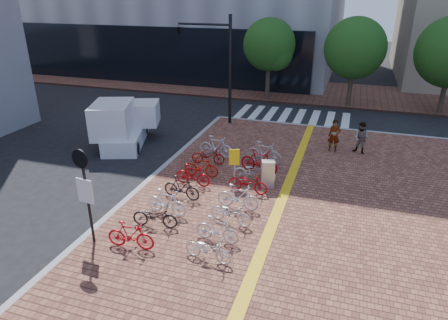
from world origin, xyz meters
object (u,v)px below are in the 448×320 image
(bike_14, at_px, (259,161))
(pedestrian_a, at_px, (334,136))
(bike_6, at_px, (208,155))
(bike_12, at_px, (248,182))
(bike_11, at_px, (238,197))
(bike_9, at_px, (217,229))
(bike_8, at_px, (208,249))
(utility_box, at_px, (268,174))
(traffic_light_pole, at_px, (206,49))
(pedestrian_b, at_px, (362,138))
(yellow_sign, at_px, (235,160))
(bike_5, at_px, (201,167))
(notice_sign, at_px, (85,186))
(bike_1, at_px, (155,216))
(bike_10, at_px, (231,213))
(bike_0, at_px, (130,235))
(bike_15, at_px, (264,153))
(bike_2, at_px, (167,202))
(box_truck, at_px, (125,124))
(bike_4, at_px, (193,175))
(bike_3, at_px, (182,188))
(bike_7, at_px, (216,146))

(bike_14, relative_size, pedestrian_a, 1.09)
(bike_6, distance_m, bike_12, 3.44)
(bike_11, bearing_deg, bike_9, -178.71)
(bike_8, relative_size, utility_box, 1.34)
(bike_8, xyz_separation_m, traffic_light_pole, (-4.97, 13.48, 4.06))
(pedestrian_b, distance_m, yellow_sign, 7.47)
(bike_5, height_order, bike_12, bike_5)
(yellow_sign, relative_size, traffic_light_pole, 0.25)
(pedestrian_b, distance_m, traffic_light_pole, 10.44)
(notice_sign, bearing_deg, bike_12, 51.51)
(bike_12, bearing_deg, bike_1, 150.59)
(bike_10, bearing_deg, bike_14, 11.91)
(bike_0, distance_m, bike_11, 4.38)
(bike_14, relative_size, pedestrian_b, 1.11)
(bike_8, relative_size, bike_15, 0.87)
(bike_5, bearing_deg, yellow_sign, -105.42)
(bike_2, bearing_deg, box_truck, 47.16)
(utility_box, bearing_deg, traffic_light_pole, 125.40)
(bike_12, xyz_separation_m, bike_15, (-0.04, 3.16, 0.10))
(bike_4, xyz_separation_m, bike_11, (2.40, -1.32, 0.02))
(bike_10, distance_m, box_truck, 10.06)
(bike_4, height_order, pedestrian_a, pedestrian_a)
(bike_1, height_order, bike_10, bike_1)
(bike_4, xyz_separation_m, bike_10, (2.45, -2.39, -0.05))
(yellow_sign, bearing_deg, bike_5, 169.08)
(bike_2, xyz_separation_m, bike_12, (2.44, 2.64, -0.06))
(bike_2, height_order, bike_6, bike_2)
(bike_3, xyz_separation_m, bike_12, (2.40, 1.34, -0.03))
(bike_0, height_order, bike_7, bike_7)
(bike_0, height_order, pedestrian_a, pedestrian_a)
(pedestrian_a, bearing_deg, traffic_light_pole, 158.14)
(bike_3, xyz_separation_m, bike_14, (2.39, 3.38, 0.07))
(bike_1, xyz_separation_m, bike_15, (2.42, 6.70, 0.11))
(bike_6, distance_m, bike_11, 4.50)
(pedestrian_b, height_order, traffic_light_pole, traffic_light_pole)
(bike_0, xyz_separation_m, pedestrian_b, (7.02, 10.88, 0.34))
(bike_2, relative_size, utility_box, 1.42)
(bike_11, relative_size, notice_sign, 0.50)
(bike_11, height_order, pedestrian_a, pedestrian_a)
(bike_5, xyz_separation_m, bike_6, (-0.20, 1.44, -0.06))
(bike_9, relative_size, bike_12, 0.92)
(bike_2, distance_m, yellow_sign, 3.64)
(pedestrian_b, bearing_deg, yellow_sign, -109.86)
(bike_3, bearing_deg, bike_0, -177.85)
(bike_8, bearing_deg, box_truck, 48.97)
(bike_11, bearing_deg, bike_14, 2.37)
(bike_4, height_order, bike_6, bike_4)
(bike_1, relative_size, bike_5, 1.04)
(pedestrian_b, distance_m, box_truck, 12.52)
(bike_2, bearing_deg, bike_0, -178.50)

